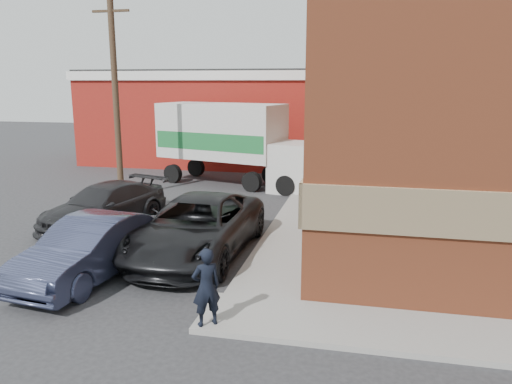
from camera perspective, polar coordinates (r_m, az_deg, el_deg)
The scene contains 9 objects.
ground at distance 11.81m, azimuth -2.29°, elevation -12.12°, with size 90.00×90.00×0.00m, color #28282B.
sidewalk_west at distance 20.10m, azimuth 5.88°, elevation -1.56°, with size 1.80×18.00×0.12m, color gray.
warehouse at distance 31.69m, azimuth -3.70°, elevation 8.66°, with size 16.30×8.30×5.60m.
utility_pole at distance 21.93m, azimuth -15.81°, elevation 11.58°, with size 2.00×0.26×9.00m.
man at distance 10.13m, azimuth -5.71°, elevation -10.75°, with size 0.59×0.39×1.62m, color black.
sedan at distance 13.44m, azimuth -18.39°, elevation -6.13°, with size 1.64×4.69×1.55m, color #313752.
suv_a at distance 14.45m, azimuth -6.78°, elevation -4.00°, with size 2.79×6.04×1.68m, color black.
suv_b at distance 18.04m, azimuth -16.98°, elevation -1.50°, with size 2.03×5.00×1.45m, color #232426.
box_truck at distance 24.04m, azimuth -2.44°, elevation 6.10°, with size 8.23×4.33×3.90m.
Camera 1 is at (2.76, -10.38, 4.92)m, focal length 35.00 mm.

